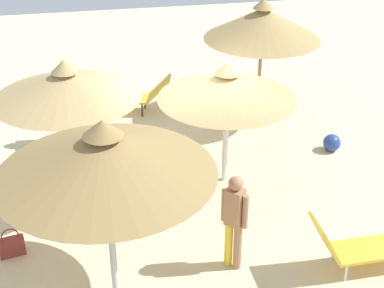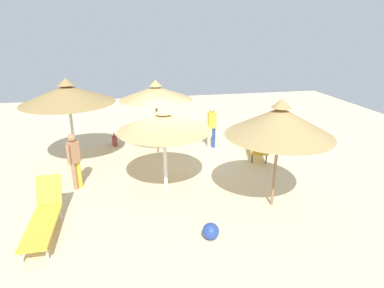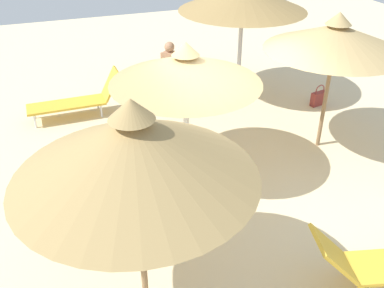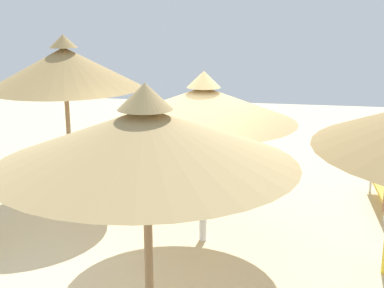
% 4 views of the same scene
% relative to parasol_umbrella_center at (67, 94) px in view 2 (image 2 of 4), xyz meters
% --- Properties ---
extents(ground, '(24.00, 24.00, 0.10)m').
position_rel_parasol_umbrella_center_xyz_m(ground, '(-3.19, 1.61, -2.44)').
color(ground, beige).
extents(parasol_umbrella_center, '(2.95, 2.95, 2.89)m').
position_rel_parasol_umbrella_center_xyz_m(parasol_umbrella_center, '(0.00, 0.00, 0.00)').
color(parasol_umbrella_center, '#B2B2B7').
rests_on(parasol_umbrella_center, ground).
extents(parasol_umbrella_edge, '(2.56, 2.56, 2.68)m').
position_rel_parasol_umbrella_center_xyz_m(parasol_umbrella_edge, '(-2.83, -0.48, -0.16)').
color(parasol_umbrella_edge, olive).
rests_on(parasol_umbrella_edge, ground).
extents(parasol_umbrella_far_right, '(2.55, 2.55, 2.44)m').
position_rel_parasol_umbrella_center_xyz_m(parasol_umbrella_far_right, '(-2.79, 2.34, -0.40)').
color(parasol_umbrella_far_right, white).
rests_on(parasol_umbrella_far_right, ground).
extents(parasol_umbrella_front, '(2.61, 2.61, 2.82)m').
position_rel_parasol_umbrella_center_xyz_m(parasol_umbrella_front, '(-5.39, 3.79, -0.12)').
color(parasol_umbrella_front, olive).
rests_on(parasol_umbrella_front, ground).
extents(lounge_chair_near_left, '(1.13, 2.39, 0.92)m').
position_rel_parasol_umbrella_center_xyz_m(lounge_chair_near_left, '(-6.23, 0.74, -1.96)').
color(lounge_chair_near_left, gold).
rests_on(lounge_chair_near_left, ground).
extents(lounge_chair_far_left, '(0.59, 2.08, 1.00)m').
position_rel_parasol_umbrella_center_xyz_m(lounge_chair_far_left, '(0.13, 3.87, -1.96)').
color(lounge_chair_far_left, gold).
rests_on(lounge_chair_far_left, ground).
extents(person_standing_back, '(0.34, 0.35, 1.64)m').
position_rel_parasol_umbrella_center_xyz_m(person_standing_back, '(-0.30, 1.85, -1.46)').
color(person_standing_back, '#A57554').
rests_on(person_standing_back, ground).
extents(person_standing_near_right, '(0.48, 0.23, 1.62)m').
position_rel_parasol_umbrella_center_xyz_m(person_standing_near_right, '(-4.88, -0.57, -1.46)').
color(person_standing_near_right, navy).
rests_on(person_standing_near_right, ground).
extents(handbag, '(0.22, 0.43, 0.52)m').
position_rel_parasol_umbrella_center_xyz_m(handbag, '(-1.23, -1.56, -2.20)').
color(handbag, maroon).
rests_on(handbag, ground).
extents(beach_ball, '(0.37, 0.37, 0.37)m').
position_rel_parasol_umbrella_center_xyz_m(beach_ball, '(-3.47, 4.86, -2.20)').
color(beach_ball, navy).
rests_on(beach_ball, ground).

